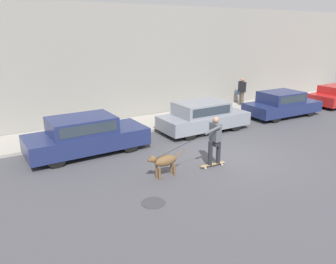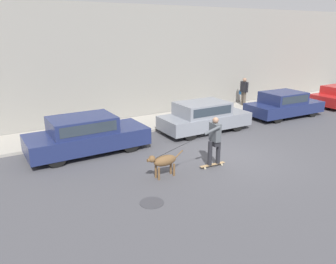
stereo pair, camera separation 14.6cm
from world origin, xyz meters
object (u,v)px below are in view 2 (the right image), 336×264
object	(u,v)px
parked_car_2	(284,105)
skateboarder	(214,139)
dog	(164,161)
parked_car_1	(204,117)
parked_car_0	(86,135)
pedestrian_with_bag	(244,90)

from	to	relation	value
parked_car_2	skateboarder	distance (m)	7.91
dog	parked_car_2	bearing A→B (deg)	-162.50
parked_car_1	skateboarder	xyz separation A→B (m)	(-2.07, -3.36, 0.30)
parked_car_0	dog	world-z (taller)	parked_car_0
skateboarder	dog	bearing A→B (deg)	-0.34
parked_car_1	dog	world-z (taller)	parked_car_1
parked_car_0	skateboarder	distance (m)	4.64
parked_car_1	pedestrian_with_bag	world-z (taller)	pedestrian_with_bag
parked_car_0	parked_car_2	distance (m)	10.34
parked_car_0	dog	distance (m)	3.52
parked_car_2	dog	world-z (taller)	parked_car_2
parked_car_1	parked_car_2	world-z (taller)	parked_car_1
parked_car_0	parked_car_1	size ratio (longest dim) A/B	1.08
parked_car_0	pedestrian_with_bag	size ratio (longest dim) A/B	2.74
pedestrian_with_bag	parked_car_1	bearing A→B (deg)	-144.33
skateboarder	pedestrian_with_bag	size ratio (longest dim) A/B	1.67
parked_car_1	dog	xyz separation A→B (m)	(-3.88, -3.24, -0.13)
parked_car_2	skateboarder	size ratio (longest dim) A/B	1.55
dog	pedestrian_with_bag	size ratio (longest dim) A/B	0.80
parked_car_0	skateboarder	bearing A→B (deg)	-47.72
parked_car_1	dog	bearing A→B (deg)	-140.04
parked_car_0	dog	bearing A→B (deg)	-68.11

